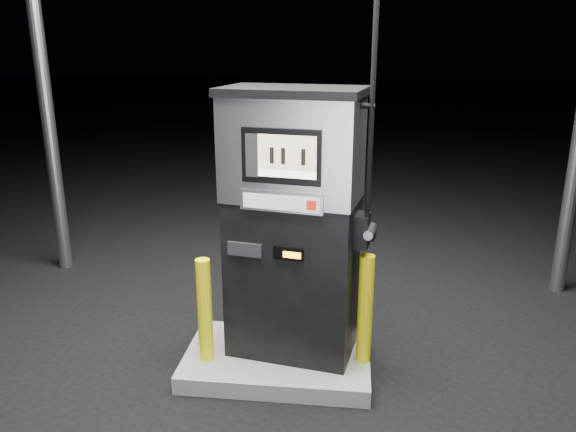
# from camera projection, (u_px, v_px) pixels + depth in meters

# --- Properties ---
(ground) EXTENTS (80.00, 80.00, 0.00)m
(ground) POSITION_uv_depth(u_px,v_px,m) (278.00, 367.00, 4.95)
(ground) COLOR black
(ground) RESTS_ON ground
(pump_island) EXTENTS (1.60, 1.00, 0.15)m
(pump_island) POSITION_uv_depth(u_px,v_px,m) (278.00, 360.00, 4.92)
(pump_island) COLOR slate
(pump_island) RESTS_ON ground
(fuel_dispenser) EXTENTS (1.30, 0.85, 4.70)m
(fuel_dispenser) POSITION_uv_depth(u_px,v_px,m) (293.00, 223.00, 4.63)
(fuel_dispenser) COLOR black
(fuel_dispenser) RESTS_ON pump_island
(bollard_left) EXTENTS (0.13, 0.13, 0.91)m
(bollard_left) POSITION_uv_depth(u_px,v_px,m) (205.00, 310.00, 4.68)
(bollard_left) COLOR #FFEB0E
(bollard_left) RESTS_ON pump_island
(bollard_right) EXTENTS (0.15, 0.15, 0.95)m
(bollard_right) POSITION_uv_depth(u_px,v_px,m) (365.00, 309.00, 4.65)
(bollard_right) COLOR #FFEB0E
(bollard_right) RESTS_ON pump_island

